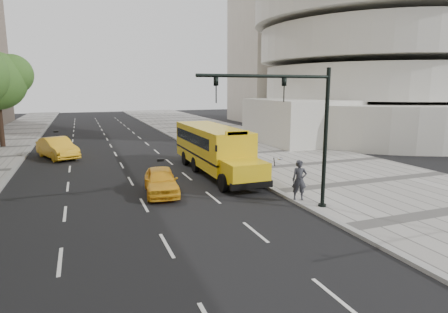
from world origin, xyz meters
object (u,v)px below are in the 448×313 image
object	(u,v)px
taxi_near	(161,181)
taxi_far	(57,148)
school_bus	(213,146)
traffic_signal	(299,122)
pedestrian	(299,180)

from	to	relation	value
taxi_near	taxi_far	bearing A→B (deg)	120.03
school_bus	taxi_near	bearing A→B (deg)	-136.93
taxi_far	traffic_signal	world-z (taller)	traffic_signal
taxi_near	pedestrian	xyz separation A→B (m)	(5.96, -3.96, 0.43)
school_bus	traffic_signal	bearing A→B (deg)	-85.74
school_bus	pedestrian	xyz separation A→B (m)	(1.65, -7.99, -0.64)
school_bus	traffic_signal	size ratio (longest dim) A/B	1.81
taxi_near	pedestrian	size ratio (longest dim) A/B	2.10
traffic_signal	school_bus	bearing A→B (deg)	94.26
taxi_far	pedestrian	size ratio (longest dim) A/B	2.57
pedestrian	traffic_signal	world-z (taller)	traffic_signal
pedestrian	traffic_signal	xyz separation A→B (m)	(-0.96, -1.29, 2.96)
school_bus	traffic_signal	world-z (taller)	traffic_signal
school_bus	taxi_far	size ratio (longest dim) A/B	2.29
taxi_far	traffic_signal	bearing A→B (deg)	-81.90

